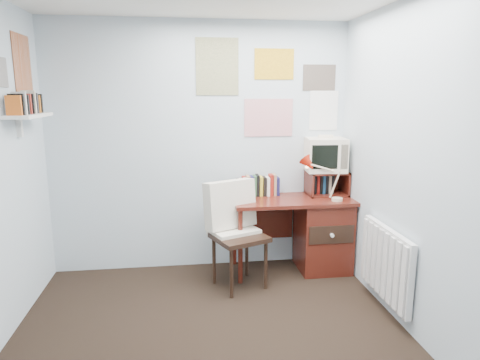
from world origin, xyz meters
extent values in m
cube|color=silver|center=(0.00, 1.75, 1.25)|extent=(3.00, 0.02, 2.50)
cube|color=silver|center=(1.50, 0.00, 1.25)|extent=(0.02, 3.50, 2.50)
cube|color=#5C1E15|center=(0.90, 1.48, 0.74)|extent=(1.20, 0.55, 0.03)
cube|color=#5C1E15|center=(1.23, 1.48, 0.36)|extent=(0.50, 0.50, 0.72)
cylinder|color=#5C1E15|center=(0.34, 1.24, 0.36)|extent=(0.04, 0.04, 0.72)
cylinder|color=#5C1E15|center=(0.34, 1.71, 0.36)|extent=(0.04, 0.04, 0.72)
cube|color=#5C1E15|center=(0.65, 1.73, 0.42)|extent=(0.64, 0.02, 0.30)
cube|color=black|center=(0.32, 1.18, 0.48)|extent=(0.63, 0.62, 0.96)
cube|color=#B91F0C|center=(1.31, 1.33, 0.95)|extent=(0.31, 0.28, 0.39)
cube|color=#5C1E15|center=(1.29, 1.59, 0.89)|extent=(0.40, 0.30, 0.25)
cube|color=beige|center=(1.27, 1.61, 1.20)|extent=(0.42, 0.39, 0.37)
cube|color=#5C1E15|center=(0.66, 1.66, 0.87)|extent=(0.60, 0.14, 0.22)
cube|color=white|center=(1.46, 0.55, 0.42)|extent=(0.09, 0.80, 0.60)
cube|color=white|center=(-1.40, 1.10, 1.62)|extent=(0.20, 0.62, 0.24)
cube|color=white|center=(0.70, 1.74, 1.85)|extent=(1.20, 0.01, 0.90)
cube|color=white|center=(-1.49, 1.10, 2.00)|extent=(0.01, 0.70, 0.60)
camera|label=1|loc=(-0.18, -2.57, 1.80)|focal=32.00mm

